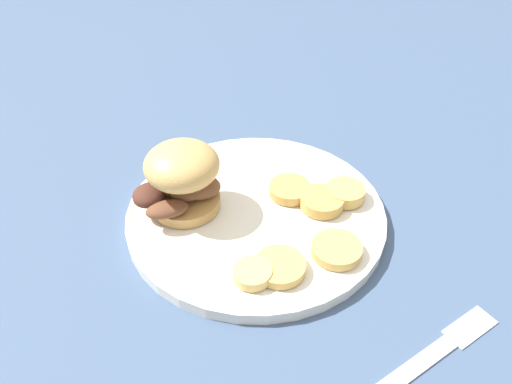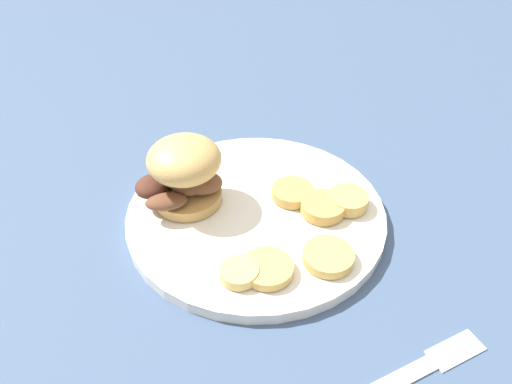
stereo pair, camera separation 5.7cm
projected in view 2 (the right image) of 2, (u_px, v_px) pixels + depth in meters
ground_plane at (256, 218)px, 0.59m from camera, size 4.00×4.00×0.00m
dinner_plate at (256, 213)px, 0.59m from camera, size 0.30×0.30×0.02m
sandwich at (183, 172)px, 0.57m from camera, size 0.10×0.10×0.08m
potato_round_0 at (239, 272)px, 0.50m from camera, size 0.04×0.04×0.01m
potato_round_1 at (323, 207)px, 0.58m from camera, size 0.05×0.05×0.01m
potato_round_2 at (328, 257)px, 0.52m from camera, size 0.05×0.05×0.01m
potato_round_3 at (293, 192)px, 0.60m from camera, size 0.05×0.05×0.01m
potato_round_4 at (267, 268)px, 0.51m from camera, size 0.05×0.05×0.01m
potato_round_5 at (348, 200)px, 0.58m from camera, size 0.05×0.05×0.01m
fork at (409, 374)px, 0.44m from camera, size 0.09×0.16×0.00m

